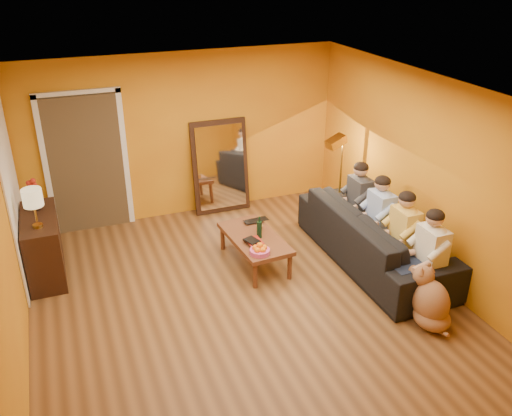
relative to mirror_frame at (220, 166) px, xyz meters
name	(u,v)px	position (x,y,z in m)	size (l,w,h in m)	color
room_shell	(233,194)	(-0.55, -2.26, 0.54)	(5.00, 5.50, 2.60)	brown
white_accent	(10,181)	(-3.04, -0.88, 0.54)	(0.02, 1.90, 2.58)	white
doorway_recess	(86,162)	(-2.05, 0.20, 0.29)	(1.06, 0.30, 2.10)	#3F2D19
door_jamb_left	(46,169)	(-2.62, 0.08, 0.29)	(0.08, 0.06, 2.20)	white
door_jamb_right	(125,160)	(-1.48, 0.08, 0.29)	(0.08, 0.06, 2.20)	white
door_header	(76,93)	(-2.05, 0.08, 1.36)	(1.22, 0.06, 0.08)	white
mirror_frame	(220,166)	(0.00, 0.00, 0.00)	(0.92, 0.06, 1.52)	black
mirror_glass	(221,167)	(0.00, -0.04, 0.00)	(0.78, 0.02, 1.36)	white
sideboard	(43,246)	(-2.79, -1.08, -0.34)	(0.44, 1.18, 0.85)	black
table_lamp	(34,208)	(-2.79, -1.38, 0.34)	(0.24, 0.24, 0.51)	beige
sofa	(374,236)	(1.45, -2.36, -0.37)	(1.04, 2.67, 0.78)	black
coffee_table	(255,250)	(-0.10, -1.83, -0.55)	(0.62, 1.22, 0.42)	brown
floor_lamp	(340,182)	(1.55, -1.18, -0.04)	(0.30, 0.24, 1.44)	gold
dog	(431,298)	(1.29, -3.81, -0.39)	(0.40, 0.62, 0.73)	#996745
person_far_left	(430,255)	(1.58, -3.36, -0.15)	(0.70, 0.44, 1.22)	silver
person_mid_left	(404,235)	(1.58, -2.81, -0.15)	(0.70, 0.44, 1.22)	gold
person_mid_right	(380,217)	(1.58, -2.26, -0.15)	(0.70, 0.44, 1.22)	#99B4EC
person_far_right	(359,202)	(1.58, -1.71, -0.15)	(0.70, 0.44, 1.22)	#313236
fruit_bowl	(260,248)	(-0.20, -2.28, -0.26)	(0.26, 0.26, 0.16)	#D54B8D
wine_bottle	(259,227)	(-0.05, -1.88, -0.18)	(0.07, 0.07, 0.31)	black
tumbler	(260,228)	(0.02, -1.71, -0.30)	(0.10, 0.10, 0.09)	#B27F3F
laptop	(258,222)	(0.08, -1.48, -0.33)	(0.36, 0.23, 0.03)	black
book_lower	(247,245)	(-0.28, -2.03, -0.33)	(0.20, 0.27, 0.03)	black
book_mid	(248,243)	(-0.27, -2.02, -0.30)	(0.19, 0.26, 0.02)	#A21F12
book_upper	(247,242)	(-0.28, -2.04, -0.29)	(0.15, 0.20, 0.02)	black
vase	(36,203)	(-2.79, -0.83, 0.18)	(0.18, 0.18, 0.19)	black
flowers	(33,185)	(-2.79, -0.83, 0.43)	(0.17, 0.17, 0.45)	#A21F12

